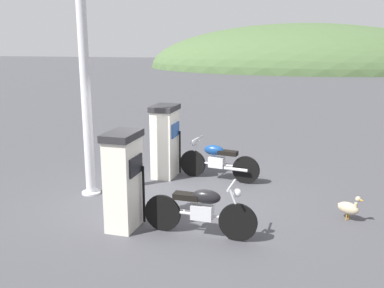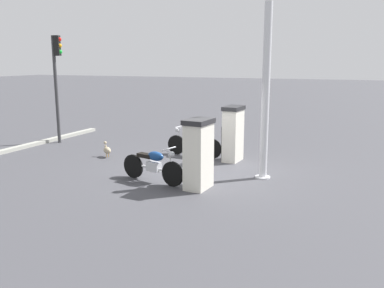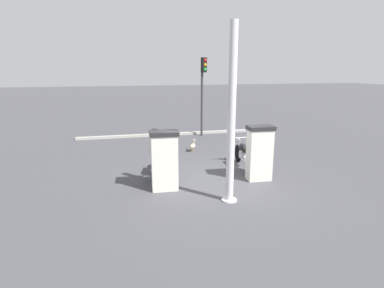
{
  "view_description": "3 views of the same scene",
  "coord_description": "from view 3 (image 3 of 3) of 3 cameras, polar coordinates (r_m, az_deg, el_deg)",
  "views": [
    {
      "loc": [
        1.99,
        -8.37,
        3.25
      ],
      "look_at": [
        0.52,
        -0.42,
        1.29
      ],
      "focal_mm": 41.56,
      "sensor_mm": 36.0,
      "label": 1
    },
    {
      "loc": [
        -3.85,
        10.35,
        3.06
      ],
      "look_at": [
        0.49,
        -0.51,
        0.64
      ],
      "focal_mm": 38.01,
      "sensor_mm": 36.0,
      "label": 2
    },
    {
      "loc": [
        -8.83,
        3.04,
        3.35
      ],
      "look_at": [
        0.27,
        0.46,
        1.1
      ],
      "focal_mm": 29.27,
      "sensor_mm": 36.0,
      "label": 3
    }
  ],
  "objects": [
    {
      "name": "motorcycle_far_pump",
      "position": [
        10.15,
        -6.11,
        -3.2
      ],
      "size": [
        1.9,
        0.72,
        0.95
      ],
      "color": "black",
      "rests_on": "ground"
    },
    {
      "name": "roadside_traffic_light",
      "position": [
        15.96,
        2.0,
        10.98
      ],
      "size": [
        0.4,
        0.29,
        3.94
      ],
      "color": "#38383A",
      "rests_on": "ground"
    },
    {
      "name": "fuel_pump_near",
      "position": [
        9.82,
        12.19,
        -1.58
      ],
      "size": [
        0.6,
        0.84,
        1.7
      ],
      "color": "silver",
      "rests_on": "ground"
    },
    {
      "name": "fuel_pump_far",
      "position": [
        8.85,
        -5.06,
        -2.96
      ],
      "size": [
        0.64,
        0.85,
        1.7
      ],
      "color": "silver",
      "rests_on": "ground"
    },
    {
      "name": "canopy_support_pole",
      "position": [
        7.79,
        7.21,
        4.53
      ],
      "size": [
        0.4,
        0.4,
        4.48
      ],
      "color": "silver",
      "rests_on": "ground"
    },
    {
      "name": "ground_plane",
      "position": [
        9.92,
        3.02,
        -6.36
      ],
      "size": [
        120.0,
        120.0,
        0.0
      ],
      "primitive_type": "plane",
      "color": "#424247"
    },
    {
      "name": "wandering_duck",
      "position": [
        13.1,
        0.13,
        -0.34
      ],
      "size": [
        0.45,
        0.4,
        0.5
      ],
      "color": "tan",
      "rests_on": "ground"
    },
    {
      "name": "motorcycle_near_pump",
      "position": [
        11.14,
        9.31,
        -1.72
      ],
      "size": [
        1.94,
        0.59,
        0.96
      ],
      "color": "black",
      "rests_on": "ground"
    },
    {
      "name": "road_edge_kerb",
      "position": [
        16.39,
        -4.81,
        1.77
      ],
      "size": [
        0.55,
        8.93,
        0.12
      ],
      "color": "#9E9E93",
      "rests_on": "ground"
    }
  ]
}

